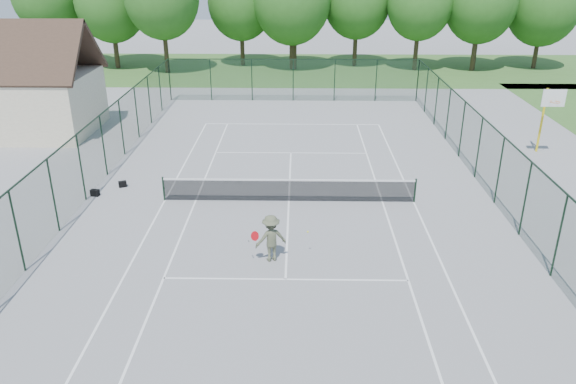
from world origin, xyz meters
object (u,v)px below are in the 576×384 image
object	(u,v)px
tennis_net	(289,189)
basketball_goal	(548,108)
sports_bag_a	(95,193)
tennis_player	(271,238)

from	to	relation	value
tennis_net	basketball_goal	world-z (taller)	basketball_goal
sports_bag_a	tennis_player	size ratio (longest dim) A/B	0.17
basketball_goal	sports_bag_a	xyz separation A→B (m)	(-22.21, -5.99, -2.42)
tennis_player	tennis_net	bearing A→B (deg)	83.96
tennis_net	tennis_player	bearing A→B (deg)	-96.04
tennis_net	basketball_goal	bearing A→B (deg)	25.41
basketball_goal	sports_bag_a	bearing A→B (deg)	-164.90
basketball_goal	tennis_player	world-z (taller)	basketball_goal
tennis_net	sports_bag_a	size ratio (longest dim) A/B	29.84
sports_bag_a	tennis_player	distance (m)	9.90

